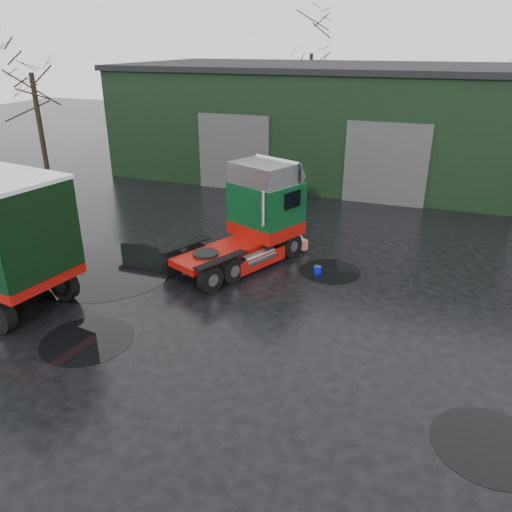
{
  "coord_description": "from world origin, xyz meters",
  "views": [
    {
      "loc": [
        4.35,
        -10.77,
        7.5
      ],
      "look_at": [
        -0.28,
        1.85,
        1.7
      ],
      "focal_mm": 35.0,
      "sensor_mm": 36.0,
      "label": 1
    }
  ],
  "objects_px": {
    "warehouse": "(400,123)",
    "tree_back_a": "(310,79)",
    "hero_tractor": "(235,219)",
    "wash_bucket": "(318,270)",
    "tree_left": "(36,105)"
  },
  "relations": [
    {
      "from": "wash_bucket",
      "to": "warehouse",
      "type": "bearing_deg",
      "value": 85.93
    },
    {
      "from": "wash_bucket",
      "to": "tree_back_a",
      "type": "xyz_separation_m",
      "value": [
        -6.92,
        25.14,
        4.62
      ]
    },
    {
      "from": "warehouse",
      "to": "tree_back_a",
      "type": "bearing_deg",
      "value": 128.66
    },
    {
      "from": "wash_bucket",
      "to": "tree_left",
      "type": "xyz_separation_m",
      "value": [
        -17.92,
        7.14,
        4.12
      ]
    },
    {
      "from": "wash_bucket",
      "to": "tree_left",
      "type": "height_order",
      "value": "tree_left"
    },
    {
      "from": "warehouse",
      "to": "hero_tractor",
      "type": "xyz_separation_m",
      "value": [
        -4.04,
        -15.5,
        -1.37
      ]
    },
    {
      "from": "hero_tractor",
      "to": "tree_back_a",
      "type": "bearing_deg",
      "value": 122.78
    },
    {
      "from": "warehouse",
      "to": "hero_tractor",
      "type": "height_order",
      "value": "warehouse"
    },
    {
      "from": "warehouse",
      "to": "tree_left",
      "type": "relative_size",
      "value": 3.81
    },
    {
      "from": "wash_bucket",
      "to": "tree_left",
      "type": "distance_m",
      "value": 19.73
    },
    {
      "from": "hero_tractor",
      "to": "wash_bucket",
      "type": "bearing_deg",
      "value": 30.82
    },
    {
      "from": "wash_bucket",
      "to": "hero_tractor",
      "type": "bearing_deg",
      "value": -173.13
    },
    {
      "from": "warehouse",
      "to": "hero_tractor",
      "type": "relative_size",
      "value": 5.62
    },
    {
      "from": "warehouse",
      "to": "tree_back_a",
      "type": "relative_size",
      "value": 3.41
    },
    {
      "from": "warehouse",
      "to": "tree_left",
      "type": "height_order",
      "value": "tree_left"
    }
  ]
}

